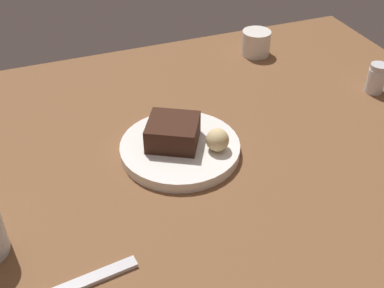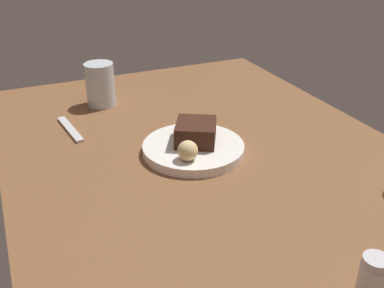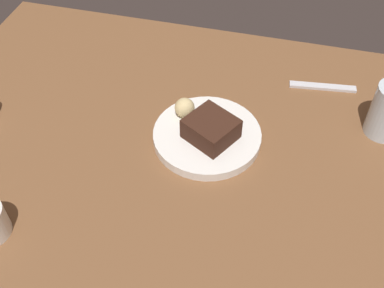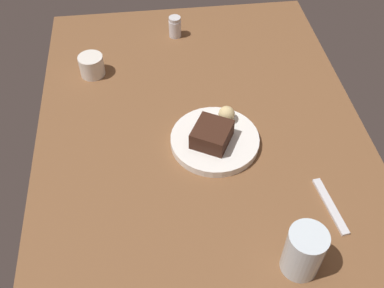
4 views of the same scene
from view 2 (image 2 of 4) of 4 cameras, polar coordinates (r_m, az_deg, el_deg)
name	(u,v)px [view 2 (image 2 of 4)]	position (r cm, az deg, el deg)	size (l,w,h in cm)	color
dining_table	(210,163)	(98.21, 2.31, -2.33)	(120.00, 84.00, 3.00)	brown
dessert_plate	(193,148)	(98.46, 0.17, -0.55)	(22.01, 22.01, 2.04)	white
chocolate_cake_slice	(196,132)	(98.08, 0.48, 1.49)	(8.44, 9.00, 4.57)	#381E14
bread_roll	(188,151)	(91.02, -0.54, -0.84)	(4.18, 4.18, 4.18)	#DBC184
salt_shaker	(373,278)	(68.02, 21.69, -15.27)	(3.91, 3.91, 6.63)	silver
water_glass	(100,85)	(123.75, -11.42, 7.31)	(7.63, 7.63, 11.49)	silver
dessert_spoon	(70,129)	(112.37, -15.00, 1.79)	(15.00, 1.80, 0.70)	silver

